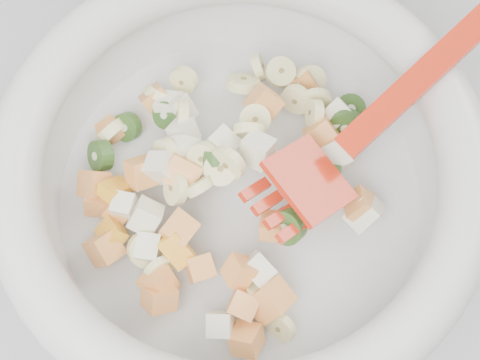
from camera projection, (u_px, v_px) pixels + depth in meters
mixing_bowl at (240, 175)px, 0.54m from camera, size 0.43×0.36×0.14m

